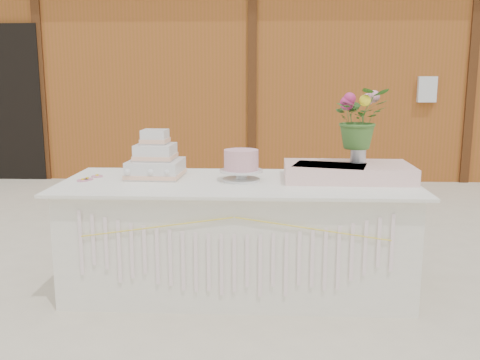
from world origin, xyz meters
The scene contains 9 objects.
ground centered at (0.00, 0.00, 0.00)m, with size 80.00×80.00×0.00m, color beige.
barn centered at (-0.01, 5.99, 1.68)m, with size 12.60×4.60×3.30m.
cake_table centered at (0.00, 0.00, 0.39)m, with size 2.40×1.00×0.77m.
wedding_cake centered at (-0.59, 0.13, 0.88)m, with size 0.39×0.39×0.34m.
pink_cake_stand centered at (0.02, 0.01, 0.89)m, with size 0.30×0.30×0.21m.
satin_runner centered at (0.75, 0.10, 0.82)m, with size 0.86×0.50×0.11m, color #FFD3CD.
flower_vase centered at (0.83, 0.16, 0.95)m, with size 0.11×0.11×0.15m, color silver.
bouquet centered at (0.83, 0.16, 1.24)m, with size 0.38×0.33×0.42m, color #406F2C.
loose_flowers centered at (-1.03, 0.11, 0.78)m, with size 0.16×0.38×0.02m, color #CE7E99, non-canonical shape.
Camera 1 is at (0.18, -3.57, 1.47)m, focal length 40.00 mm.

